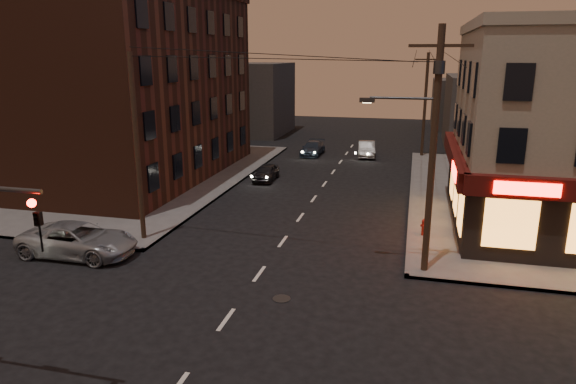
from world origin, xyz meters
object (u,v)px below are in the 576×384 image
(sedan_near, at_px, (266,172))
(fire_hydrant, at_px, (424,226))
(sedan_far, at_px, (313,148))
(sedan_mid, at_px, (367,149))
(suv_cross, at_px, (78,240))

(sedan_near, relative_size, fire_hydrant, 4.04)
(sedan_far, bearing_deg, sedan_mid, 7.13)
(sedan_mid, bearing_deg, fire_hydrant, -82.98)
(suv_cross, xyz_separation_m, fire_hydrant, (15.54, 6.25, -0.13))
(sedan_mid, relative_size, sedan_far, 0.98)
(sedan_near, bearing_deg, sedan_far, 81.46)
(fire_hydrant, bearing_deg, sedan_far, 115.80)
(sedan_far, relative_size, fire_hydrant, 4.93)
(suv_cross, height_order, fire_hydrant, suv_cross)
(suv_cross, distance_m, sedan_far, 27.08)
(sedan_far, bearing_deg, sedan_near, -96.65)
(sedan_near, bearing_deg, sedan_mid, 59.26)
(suv_cross, distance_m, sedan_near, 16.63)
(suv_cross, xyz_separation_m, sedan_near, (4.35, 16.05, -0.16))
(sedan_far, bearing_deg, suv_cross, -101.15)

